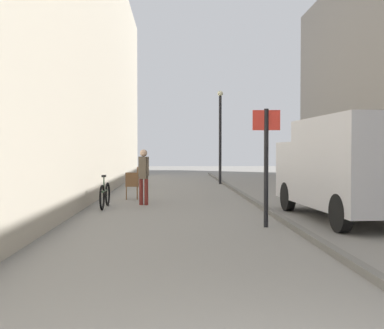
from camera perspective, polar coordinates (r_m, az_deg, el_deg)
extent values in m
plane|color=gray|center=(14.89, 1.69, -4.87)|extent=(80.00, 80.00, 0.00)
cube|color=#BCB29E|center=(15.67, -17.07, 14.57)|extent=(2.59, 40.00, 10.42)
cube|color=#615F5B|center=(15.07, 7.72, -4.58)|extent=(0.16, 40.00, 0.12)
cylinder|color=maroon|center=(15.09, -6.03, -3.24)|extent=(0.12, 0.12, 0.81)
cylinder|color=maroon|center=(15.03, -5.42, -3.26)|extent=(0.12, 0.12, 0.81)
cube|color=brown|center=(15.02, -5.74, -0.39)|extent=(0.28, 0.25, 0.69)
cylinder|color=brown|center=(15.06, -6.17, -0.19)|extent=(0.10, 0.10, 0.59)
cylinder|color=brown|center=(14.97, -5.30, -0.20)|extent=(0.10, 0.10, 0.59)
sphere|color=tan|center=(15.01, -5.74, 1.36)|extent=(0.22, 0.22, 0.22)
cube|color=#B7B7BC|center=(11.75, 19.18, 0.17)|extent=(2.30, 3.89, 2.12)
cube|color=#B7B7BC|center=(14.17, 14.72, -0.65)|extent=(2.16, 1.59, 1.59)
cube|color=black|center=(14.65, 14.03, 0.79)|extent=(1.74, 0.15, 0.70)
cylinder|color=black|center=(13.78, 11.25, -3.74)|extent=(0.27, 0.81, 0.80)
cylinder|color=black|center=(14.44, 18.39, -3.55)|extent=(0.27, 0.81, 0.80)
cylinder|color=black|center=(10.37, 17.18, -5.52)|extent=(0.27, 0.81, 0.80)
cylinder|color=black|center=(10.70, 8.75, -0.42)|extent=(0.10, 0.10, 2.60)
cube|color=red|center=(10.71, 8.78, 5.20)|extent=(0.60, 0.08, 0.44)
cylinder|color=black|center=(24.67, 3.35, 2.91)|extent=(0.14, 0.14, 4.50)
sphere|color=beige|center=(24.84, 3.36, 8.38)|extent=(0.28, 0.28, 0.28)
torus|color=black|center=(14.98, -9.94, -3.47)|extent=(0.07, 0.72, 0.72)
torus|color=black|center=(13.94, -10.58, -3.84)|extent=(0.07, 0.72, 0.72)
cylinder|color=#335138|center=(14.45, -10.25, -3.06)|extent=(0.06, 0.95, 0.05)
cylinder|color=#335138|center=(14.25, -10.37, -2.24)|extent=(0.04, 0.04, 0.40)
cube|color=black|center=(14.23, -10.38, -1.35)|extent=(0.10, 0.24, 0.06)
cylinder|color=brown|center=(17.14, -7.76, -3.28)|extent=(0.04, 0.04, 0.45)
cylinder|color=brown|center=(17.15, -6.51, -3.28)|extent=(0.04, 0.04, 0.45)
cylinder|color=brown|center=(16.77, -7.76, -3.39)|extent=(0.04, 0.04, 0.45)
cylinder|color=brown|center=(16.77, -6.48, -3.38)|extent=(0.04, 0.04, 0.45)
cube|color=brown|center=(16.94, -7.13, -2.51)|extent=(0.48, 0.48, 0.04)
cube|color=brown|center=(16.72, -7.13, -1.72)|extent=(0.44, 0.08, 0.45)
cylinder|color=brown|center=(22.85, -5.42, -2.07)|extent=(0.04, 0.04, 0.45)
cylinder|color=brown|center=(22.48, -5.48, -2.13)|extent=(0.04, 0.04, 0.45)
cylinder|color=brown|center=(22.87, -6.36, -2.07)|extent=(0.04, 0.04, 0.45)
cylinder|color=brown|center=(22.50, -6.43, -2.13)|extent=(0.04, 0.04, 0.45)
cube|color=brown|center=(22.66, -5.92, -1.48)|extent=(0.44, 0.44, 0.04)
cube|color=brown|center=(22.66, -6.43, -0.86)|extent=(0.04, 0.44, 0.45)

